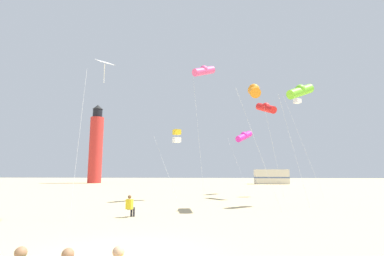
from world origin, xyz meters
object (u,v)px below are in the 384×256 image
(kite_flyer_standing, at_px, (130,205))
(rv_van_cream, at_px, (271,177))
(kite_tube_orange, at_px, (254,91))
(lighthouse_distant, at_px, (96,146))
(kite_tube_lime, at_px, (300,91))
(kite_diamond_white, at_px, (103,68))
(kite_box_gold, at_px, (177,136))
(kite_tube_magenta, at_px, (244,136))
(kite_tube_scarlet, at_px, (266,108))
(kite_tube_rainbow, at_px, (204,71))
(kite_box_blue, at_px, (297,98))

(kite_flyer_standing, relative_size, rv_van_cream, 0.18)
(kite_tube_orange, bearing_deg, lighthouse_distant, 124.39)
(kite_tube_lime, distance_m, rv_van_cream, 37.05)
(kite_diamond_white, relative_size, kite_box_gold, 1.44)
(kite_tube_orange, relative_size, lighthouse_distant, 0.51)
(kite_tube_magenta, relative_size, rv_van_cream, 1.08)
(kite_tube_orange, bearing_deg, kite_diamond_white, -155.81)
(kite_tube_orange, bearing_deg, kite_tube_scarlet, 73.87)
(kite_tube_rainbow, relative_size, kite_tube_magenta, 1.74)
(kite_flyer_standing, distance_m, lighthouse_distant, 49.13)
(kite_diamond_white, bearing_deg, kite_box_gold, 72.82)
(kite_tube_rainbow, relative_size, kite_tube_scarlet, 1.34)
(kite_tube_magenta, bearing_deg, kite_tube_rainbow, -121.36)
(kite_tube_magenta, relative_size, kite_tube_orange, 0.82)
(kite_tube_lime, bearing_deg, kite_flyer_standing, -152.19)
(kite_tube_rainbow, distance_m, lighthouse_distant, 42.24)
(kite_box_gold, xyz_separation_m, rv_van_cream, (14.60, 32.28, -4.12))
(kite_tube_scarlet, xyz_separation_m, lighthouse_distant, (-29.89, 32.42, -0.59))
(kite_tube_lime, relative_size, rv_van_cream, 1.39)
(kite_diamond_white, relative_size, kite_tube_orange, 1.02)
(kite_tube_lime, bearing_deg, kite_box_blue, 74.86)
(kite_tube_orange, distance_m, kite_box_blue, 12.10)
(kite_tube_rainbow, height_order, kite_tube_lime, kite_tube_rainbow)
(kite_tube_orange, bearing_deg, kite_tube_magenta, 86.95)
(kite_tube_orange, height_order, kite_box_gold, kite_tube_orange)
(kite_box_blue, bearing_deg, kite_tube_rainbow, -154.57)
(kite_diamond_white, xyz_separation_m, kite_tube_orange, (9.06, 4.07, -0.36))
(kite_flyer_standing, xyz_separation_m, kite_tube_scarlet, (9.59, 11.73, 7.81))
(kite_box_blue, bearing_deg, kite_tube_orange, -120.10)
(kite_diamond_white, xyz_separation_m, kite_tube_lime, (12.78, 6.06, 0.13))
(kite_box_blue, relative_size, kite_box_gold, 1.73)
(kite_diamond_white, bearing_deg, kite_tube_magenta, 59.93)
(kite_tube_scarlet, relative_size, kite_tube_magenta, 1.30)
(kite_tube_scarlet, distance_m, kite_diamond_white, 16.49)
(kite_tube_scarlet, xyz_separation_m, kite_diamond_white, (-11.34, -11.97, -0.20))
(kite_tube_lime, height_order, kite_box_blue, kite_box_blue)
(kite_tube_scarlet, bearing_deg, rv_van_cream, 78.20)
(kite_tube_rainbow, height_order, kite_tube_orange, kite_tube_rainbow)
(kite_tube_scarlet, distance_m, kite_box_blue, 4.67)
(kite_tube_magenta, distance_m, kite_box_blue, 6.88)
(kite_flyer_standing, distance_m, kite_tube_orange, 10.99)
(kite_tube_lime, bearing_deg, kite_box_gold, 158.75)
(kite_tube_magenta, height_order, rv_van_cream, kite_tube_magenta)
(lighthouse_distant, xyz_separation_m, rv_van_cream, (36.19, -2.27, -6.45))
(kite_tube_lime, xyz_separation_m, kite_box_gold, (-9.74, 3.79, -2.85))
(kite_tube_scarlet, xyz_separation_m, kite_tube_magenta, (-1.61, 4.85, -2.12))
(kite_box_blue, distance_m, rv_van_cream, 29.15)
(kite_tube_magenta, xyz_separation_m, kite_box_gold, (-6.69, -6.97, -0.80))
(kite_flyer_standing, relative_size, kite_tube_lime, 0.13)
(kite_flyer_standing, height_order, kite_box_gold, kite_box_gold)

